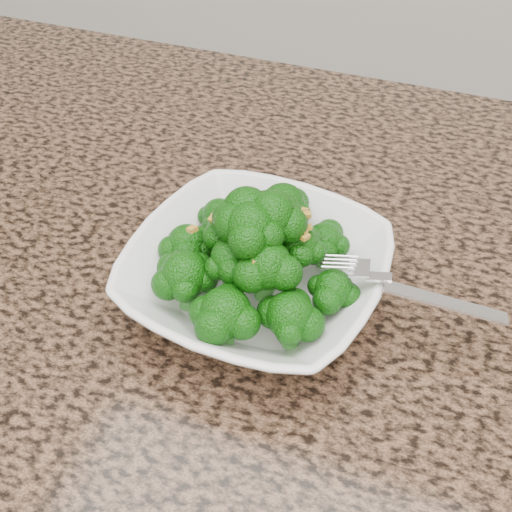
% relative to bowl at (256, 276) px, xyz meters
% --- Properties ---
extents(granite_counter, '(1.64, 1.04, 0.03)m').
position_rel_bowl_xyz_m(granite_counter, '(0.01, -0.10, -0.04)').
color(granite_counter, brown).
rests_on(granite_counter, cabinet).
extents(bowl, '(0.24, 0.24, 0.05)m').
position_rel_bowl_xyz_m(bowl, '(0.00, 0.00, 0.00)').
color(bowl, white).
rests_on(bowl, granite_counter).
extents(broccoli_pile, '(0.19, 0.19, 0.07)m').
position_rel_bowl_xyz_m(broccoli_pile, '(0.00, 0.00, 0.06)').
color(broccoli_pile, '#0F5209').
rests_on(broccoli_pile, bowl).
extents(garlic_topping, '(0.11, 0.11, 0.01)m').
position_rel_bowl_xyz_m(garlic_topping, '(0.00, 0.00, 0.10)').
color(garlic_topping, gold).
rests_on(garlic_topping, broccoli_pile).
extents(fork, '(0.17, 0.05, 0.01)m').
position_rel_bowl_xyz_m(fork, '(0.11, 0.00, 0.03)').
color(fork, silver).
rests_on(fork, bowl).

